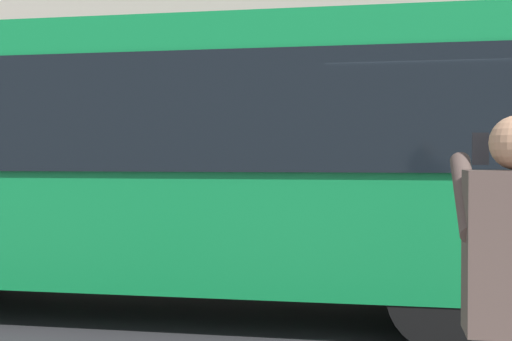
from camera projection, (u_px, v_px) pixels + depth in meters
The scene contains 2 objects.
ground_plane at pixel (458, 322), 6.94m from camera, with size 60.00×60.00×0.00m, color #232326.
red_bus at pixel (154, 157), 7.55m from camera, with size 9.05×2.54×3.08m.
Camera 1 is at (0.75, 7.17, 1.68)m, focal length 47.80 mm.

